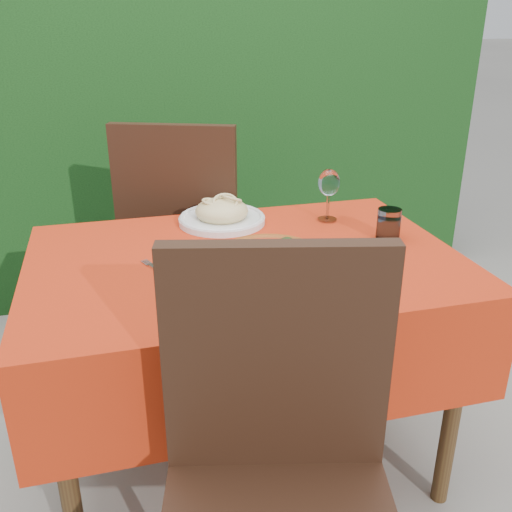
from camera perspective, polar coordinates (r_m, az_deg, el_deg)
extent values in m
plane|color=slate|center=(2.09, -0.93, -19.23)|extent=(60.00, 60.00, 0.00)
cube|color=black|center=(3.13, -8.04, 11.68)|extent=(3.20, 0.55, 1.60)
cube|color=#402C14|center=(1.69, -1.09, -0.92)|extent=(1.20, 0.80, 0.04)
cylinder|color=#402C14|center=(1.58, -18.34, -20.36)|extent=(0.05, 0.05, 0.70)
cylinder|color=#402C14|center=(1.82, 19.13, -14.10)|extent=(0.05, 0.05, 0.70)
cylinder|color=#402C14|center=(2.13, -17.67, -7.89)|extent=(0.05, 0.05, 0.70)
cylinder|color=#402C14|center=(2.31, 10.07, -4.57)|extent=(0.05, 0.05, 0.70)
cube|color=#B4280D|center=(1.75, -1.06, -4.87)|extent=(1.26, 0.86, 0.32)
cube|color=black|center=(1.17, 2.10, -10.28)|extent=(0.46, 0.15, 0.50)
cube|color=black|center=(2.47, -6.59, 1.46)|extent=(0.61, 0.61, 0.04)
cube|color=black|center=(2.18, -8.13, 6.25)|extent=(0.46, 0.21, 0.52)
cylinder|color=black|center=(2.72, -1.28, -2.30)|extent=(0.04, 0.04, 0.48)
cylinder|color=black|center=(2.80, -9.49, -1.88)|extent=(0.04, 0.04, 0.48)
cylinder|color=black|center=(2.37, -2.56, -6.46)|extent=(0.04, 0.04, 0.48)
cylinder|color=black|center=(2.46, -11.94, -5.82)|extent=(0.04, 0.04, 0.48)
cylinder|color=white|center=(1.60, 1.36, -1.04)|extent=(0.33, 0.33, 0.02)
cylinder|color=#AC5317|center=(1.59, 1.36, -0.38)|extent=(0.33, 0.33, 0.02)
cylinder|color=#961309|center=(1.58, 1.37, 0.11)|extent=(0.27, 0.27, 0.01)
cylinder|color=silver|center=(1.96, -3.42, 3.61)|extent=(0.29, 0.29, 0.02)
ellipsoid|color=beige|center=(1.94, -3.45, 4.52)|extent=(0.23, 0.23, 0.08)
cylinder|color=silver|center=(1.85, 13.13, 3.14)|extent=(0.07, 0.07, 0.10)
cylinder|color=#9FC4D8|center=(1.85, 13.09, 2.71)|extent=(0.06, 0.06, 0.07)
cylinder|color=silver|center=(1.99, 7.12, 3.64)|extent=(0.07, 0.07, 0.01)
cylinder|color=silver|center=(1.98, 7.19, 5.00)|extent=(0.01, 0.01, 0.09)
ellipsoid|color=silver|center=(1.95, 7.31, 7.30)|extent=(0.07, 0.07, 0.09)
cube|color=silver|center=(1.60, -9.60, -1.53)|extent=(0.09, 0.17, 0.00)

